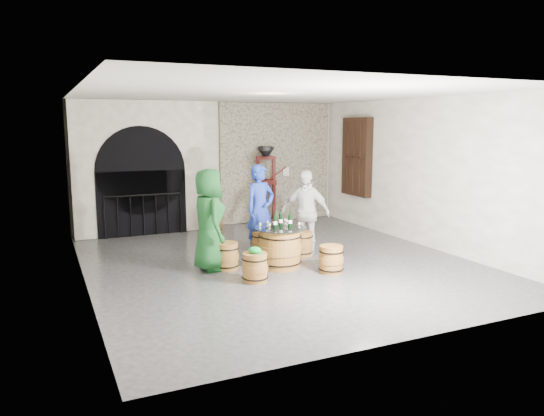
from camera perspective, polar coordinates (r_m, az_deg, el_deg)
name	(u,v)px	position (r m, az deg, el deg)	size (l,w,h in m)	color
ground	(277,262)	(10.05, 0.52, -5.96)	(8.00, 8.00, 0.00)	#303032
wall_back	(212,164)	(13.46, -6.69, 4.81)	(8.00, 8.00, 0.00)	white
wall_front	(418,213)	(6.38, 15.85, -0.53)	(8.00, 8.00, 0.00)	white
wall_left	(80,189)	(8.87, -20.45, 1.93)	(8.00, 8.00, 0.00)	white
wall_right	(423,172)	(11.65, 16.37, 3.79)	(8.00, 8.00, 0.00)	white
ceiling	(277,93)	(9.70, 0.55, 12.58)	(8.00, 8.00, 0.00)	beige
stone_facing_panel	(276,162)	(14.06, 0.42, 5.07)	(3.20, 0.12, 3.18)	#9F977E
arched_opening	(139,169)	(12.76, -14.49, 4.25)	(3.10, 0.60, 3.19)	white
shuttered_window	(357,157)	(13.47, 9.34, 5.61)	(0.23, 1.10, 2.00)	black
barrel_table	(280,247)	(9.58, 0.88, -4.39)	(0.99, 0.99, 0.76)	olive
barrel_stool_left	(227,256)	(9.53, -5.02, -5.32)	(0.45, 0.45, 0.50)	olive
barrel_stool_far	(262,243)	(10.51, -1.11, -3.89)	(0.45, 0.45, 0.50)	olive
barrel_stool_right	(302,243)	(10.48, 3.34, -3.94)	(0.45, 0.45, 0.50)	olive
barrel_stool_near_right	(331,259)	(9.33, 6.57, -5.67)	(0.45, 0.45, 0.50)	olive
barrel_stool_near_left	(255,267)	(8.77, -1.90, -6.59)	(0.45, 0.45, 0.50)	olive
green_cap	(255,250)	(8.69, -1.89, -4.70)	(0.26, 0.21, 0.12)	#0C842A
person_green	(209,220)	(9.37, -7.00, -1.31)	(0.91, 0.59, 1.86)	#12431A
person_blue	(260,210)	(10.47, -1.31, -0.17)	(0.67, 0.44, 1.84)	#1B3399
person_white	(305,212)	(10.49, 3.73, -0.49)	(1.01, 0.42, 1.73)	silver
wine_bottle_left	(275,221)	(9.38, 0.34, -1.47)	(0.08, 0.08, 0.32)	black
wine_bottle_center	(290,220)	(9.50, 2.00, -1.34)	(0.08, 0.08, 0.32)	black
wine_bottle_right	(281,219)	(9.57, 0.97, -1.26)	(0.08, 0.08, 0.32)	black
tasting_glass_a	(269,226)	(9.35, -0.28, -2.02)	(0.05, 0.05, 0.10)	#B36A22
tasting_glass_b	(287,222)	(9.72, 1.66, -1.58)	(0.05, 0.05, 0.10)	#B36A22
tasting_glass_c	(267,223)	(9.60, -0.51, -1.72)	(0.05, 0.05, 0.10)	#B36A22
tasting_glass_d	(285,221)	(9.83, 1.47, -1.45)	(0.05, 0.05, 0.10)	#B36A22
tasting_glass_e	(299,225)	(9.46, 3.02, -1.89)	(0.05, 0.05, 0.10)	#B36A22
tasting_glass_f	(260,226)	(9.39, -1.33, -1.97)	(0.05, 0.05, 0.10)	#B36A22
side_barrel	(213,220)	(12.68, -6.57, -1.34)	(0.47, 0.47, 0.63)	olive
corking_press	(266,179)	(13.71, -0.65, 3.25)	(0.86, 0.56, 2.05)	#4F110D
control_box	(285,171)	(14.12, 1.48, 4.06)	(0.18, 0.10, 0.22)	silver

